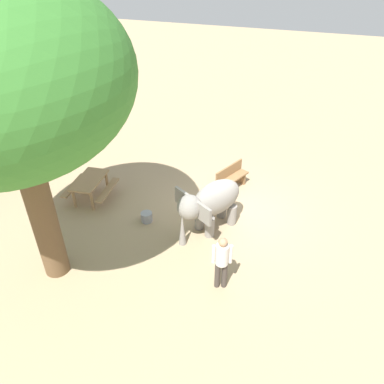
{
  "coord_description": "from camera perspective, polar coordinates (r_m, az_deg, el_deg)",
  "views": [
    {
      "loc": [
        -9.58,
        -2.14,
        7.47
      ],
      "look_at": [
        -0.4,
        1.08,
        0.8
      ],
      "focal_mm": 34.84,
      "sensor_mm": 36.0,
      "label": 1
    }
  ],
  "objects": [
    {
      "name": "ground_plane",
      "position": [
        12.34,
        5.36,
        -3.01
      ],
      "size": [
        60.0,
        60.0,
        0.0
      ],
      "primitive_type": "plane",
      "color": "tan"
    },
    {
      "name": "elephant",
      "position": [
        11.01,
        2.88,
        -1.55
      ],
      "size": [
        2.19,
        1.97,
        1.58
      ],
      "rotation": [
        0.0,
        0.0,
        2.6
      ],
      "color": "gray",
      "rests_on": "ground_plane"
    },
    {
      "name": "person_handler",
      "position": [
        9.3,
        4.59,
        -10.25
      ],
      "size": [
        0.32,
        0.49,
        1.62
      ],
      "rotation": [
        0.0,
        0.0,
        0.34
      ],
      "color": "#3F3833",
      "rests_on": "ground_plane"
    },
    {
      "name": "shade_tree_main",
      "position": [
        8.36,
        -26.84,
        15.01
      ],
      "size": [
        5.56,
        5.1,
        7.2
      ],
      "color": "brown",
      "rests_on": "ground_plane"
    },
    {
      "name": "wooden_bench",
      "position": [
        13.24,
        6.0,
        2.31
      ],
      "size": [
        1.44,
        0.93,
        0.88
      ],
      "rotation": [
        0.0,
        0.0,
        2.73
      ],
      "color": "olive",
      "rests_on": "ground_plane"
    },
    {
      "name": "picnic_table_near",
      "position": [
        13.03,
        -15.35,
        1.18
      ],
      "size": [
        1.66,
        1.64,
        0.78
      ],
      "rotation": [
        0.0,
        0.0,
        0.11
      ],
      "color": "#9E7A51",
      "rests_on": "ground_plane"
    },
    {
      "name": "feed_bucket",
      "position": [
        11.89,
        -6.96,
        -3.82
      ],
      "size": [
        0.36,
        0.36,
        0.32
      ],
      "primitive_type": "cylinder",
      "color": "gray",
      "rests_on": "ground_plane"
    }
  ]
}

